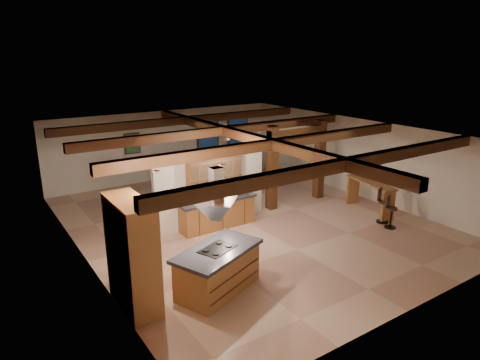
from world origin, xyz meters
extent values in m
plane|color=tan|center=(0.00, 0.00, 0.00)|extent=(12.00, 12.00, 0.00)
plane|color=beige|center=(0.00, 6.00, 1.45)|extent=(10.00, 0.00, 10.00)
plane|color=beige|center=(0.00, -6.00, 1.45)|extent=(10.00, 0.00, 10.00)
plane|color=beige|center=(-5.00, 0.00, 1.45)|extent=(0.00, 12.00, 12.00)
plane|color=beige|center=(5.00, 0.00, 1.45)|extent=(0.00, 12.00, 12.00)
plane|color=#381F11|center=(0.00, 0.00, 2.90)|extent=(12.00, 12.00, 0.00)
cube|color=#3F230F|center=(0.00, -4.00, 2.76)|extent=(10.00, 0.25, 0.28)
cube|color=#3F230F|center=(0.00, -1.30, 2.76)|extent=(10.00, 0.25, 0.28)
cube|color=#3F230F|center=(0.00, 1.30, 2.76)|extent=(10.00, 0.25, 0.28)
cube|color=#3F230F|center=(0.00, 4.00, 2.76)|extent=(10.00, 0.25, 0.28)
cube|color=#3F230F|center=(0.00, 0.00, 2.76)|extent=(0.28, 12.00, 0.28)
cube|color=#3F230F|center=(1.40, 0.50, 1.45)|extent=(0.30, 0.30, 2.90)
cube|color=#3F230F|center=(3.60, 0.50, 1.45)|extent=(0.30, 0.30, 2.90)
cube|color=#3F230F|center=(2.50, 0.50, 2.60)|extent=(2.50, 0.28, 0.28)
cube|color=beige|center=(-1.00, 0.50, 1.10)|extent=(3.80, 0.18, 2.20)
cube|color=brown|center=(-4.67, -2.60, 1.20)|extent=(0.64, 1.60, 2.40)
cube|color=silver|center=(-4.37, -2.60, 1.15)|extent=(0.06, 0.62, 0.95)
cube|color=black|center=(-4.33, -2.60, 1.35)|extent=(0.01, 0.50, 0.28)
cube|color=brown|center=(-1.00, 0.11, 0.43)|extent=(2.40, 0.60, 0.86)
cube|color=black|center=(-1.00, 0.11, 0.90)|extent=(2.50, 0.66, 0.08)
cube|color=brown|center=(-1.00, 0.32, 1.85)|extent=(1.80, 0.34, 0.95)
cube|color=silver|center=(-1.00, 0.14, 1.85)|extent=(1.74, 0.02, 0.90)
pyramid|color=silver|center=(-2.89, -3.05, 1.73)|extent=(1.10, 1.10, 0.45)
cube|color=silver|center=(-2.89, -3.05, 2.54)|extent=(0.26, 0.22, 0.73)
cube|color=#3F230F|center=(2.00, 5.94, 1.50)|extent=(1.10, 0.05, 1.70)
cube|color=black|center=(2.00, 5.91, 1.50)|extent=(0.95, 0.02, 1.55)
cube|color=#3F230F|center=(3.60, 5.94, 1.50)|extent=(1.10, 0.05, 1.70)
cube|color=black|center=(3.60, 5.91, 1.50)|extent=(0.95, 0.02, 1.55)
cube|color=#3F230F|center=(-1.50, 5.94, 1.70)|extent=(0.65, 0.04, 0.85)
cube|color=#255639|center=(-1.50, 5.92, 1.70)|extent=(0.55, 0.01, 0.75)
cylinder|color=silver|center=(-2.60, -2.80, 2.87)|extent=(0.16, 0.16, 0.03)
cylinder|color=silver|center=(-1.00, -0.50, 2.87)|extent=(0.16, 0.16, 0.03)
cylinder|color=silver|center=(-4.00, -2.50, 2.87)|extent=(0.16, 0.16, 0.03)
cube|color=brown|center=(-2.89, -3.05, 0.47)|extent=(2.18, 1.64, 0.94)
cube|color=black|center=(-2.89, -3.05, 0.98)|extent=(2.35, 1.81, 0.09)
cube|color=black|center=(-2.89, -3.05, 1.03)|extent=(0.96, 0.81, 0.02)
imported|color=#3C160F|center=(-0.65, 2.66, 0.32)|extent=(2.05, 1.66, 0.63)
imported|color=black|center=(2.59, 5.17, 0.32)|extent=(2.38, 1.56, 0.65)
imported|color=#BCBCC1|center=(-0.10, 0.11, 1.05)|extent=(0.42, 0.29, 0.22)
cube|color=brown|center=(3.95, -1.61, 1.04)|extent=(0.93, 2.11, 0.06)
cube|color=brown|center=(3.76, -2.51, 0.51)|extent=(0.47, 0.20, 1.02)
cube|color=brown|center=(4.15, -0.71, 0.51)|extent=(0.47, 0.20, 1.02)
cube|color=#3F230F|center=(3.94, 4.91, 0.25)|extent=(0.50, 0.50, 0.50)
cylinder|color=black|center=(3.94, 4.91, 0.57)|extent=(0.05, 0.05, 0.15)
cone|color=#FFD599|center=(3.94, 4.91, 0.72)|extent=(0.26, 0.26, 0.16)
cylinder|color=black|center=(3.41, -2.92, 0.63)|extent=(0.32, 0.32, 0.06)
cube|color=black|center=(3.37, -2.77, 0.84)|extent=(0.30, 0.12, 0.35)
cylinder|color=black|center=(3.41, -2.92, 0.32)|extent=(0.05, 0.05, 0.62)
cylinder|color=black|center=(3.41, -2.92, 0.02)|extent=(0.35, 0.35, 0.03)
cylinder|color=black|center=(3.57, -2.49, 0.69)|extent=(0.35, 0.35, 0.07)
cube|color=black|center=(3.51, -2.34, 0.91)|extent=(0.32, 0.16, 0.38)
cylinder|color=black|center=(3.57, -2.49, 0.35)|extent=(0.06, 0.06, 0.67)
cylinder|color=black|center=(3.57, -2.49, 0.02)|extent=(0.38, 0.38, 0.03)
cube|color=#3F230F|center=(-1.11, 1.84, 0.43)|extent=(0.50, 0.50, 0.06)
cube|color=#3F230F|center=(-1.17, 2.03, 0.78)|extent=(0.40, 0.15, 0.72)
cylinder|color=#3F230F|center=(-1.23, 1.64, 0.20)|extent=(0.05, 0.05, 0.40)
cylinder|color=#3F230F|center=(-0.91, 1.73, 0.20)|extent=(0.05, 0.05, 0.40)
cylinder|color=#3F230F|center=(-1.31, 1.95, 0.20)|extent=(0.05, 0.05, 0.40)
cylinder|color=#3F230F|center=(-1.00, 2.04, 0.20)|extent=(0.05, 0.05, 0.40)
cube|color=#3F230F|center=(-1.48, 3.13, 0.43)|extent=(0.50, 0.50, 0.06)
cube|color=#3F230F|center=(-1.42, 2.93, 0.78)|extent=(0.40, 0.15, 0.72)
cylinder|color=#3F230F|center=(-1.36, 3.33, 0.20)|extent=(0.05, 0.05, 0.40)
cylinder|color=#3F230F|center=(-1.68, 3.24, 0.20)|extent=(0.05, 0.05, 0.40)
cylinder|color=#3F230F|center=(-1.28, 3.01, 0.20)|extent=(0.05, 0.05, 0.40)
cylinder|color=#3F230F|center=(-1.59, 2.93, 0.20)|extent=(0.05, 0.05, 0.40)
cube|color=#3F230F|center=(0.17, 2.20, 0.43)|extent=(0.50, 0.50, 0.06)
cube|color=#3F230F|center=(0.12, 2.39, 0.78)|extent=(0.40, 0.15, 0.72)
cylinder|color=#3F230F|center=(0.06, 2.00, 0.20)|extent=(0.05, 0.05, 0.40)
cylinder|color=#3F230F|center=(0.38, 2.09, 0.20)|extent=(0.05, 0.05, 0.40)
cylinder|color=#3F230F|center=(-0.03, 2.31, 0.20)|extent=(0.05, 0.05, 0.40)
cylinder|color=#3F230F|center=(0.29, 2.40, 0.20)|extent=(0.05, 0.05, 0.40)
cube|color=#3F230F|center=(-0.19, 3.49, 0.43)|extent=(0.50, 0.50, 0.06)
cube|color=#3F230F|center=(-0.13, 3.29, 0.78)|extent=(0.40, 0.15, 0.72)
cylinder|color=#3F230F|center=(-0.07, 3.69, 0.20)|extent=(0.05, 0.05, 0.40)
cylinder|color=#3F230F|center=(-0.39, 3.60, 0.20)|extent=(0.05, 0.05, 0.40)
cylinder|color=#3F230F|center=(0.01, 3.38, 0.20)|extent=(0.05, 0.05, 0.40)
cylinder|color=#3F230F|center=(-0.30, 3.29, 0.20)|extent=(0.05, 0.05, 0.40)
camera|label=1|loc=(-7.28, -10.53, 5.22)|focal=32.00mm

